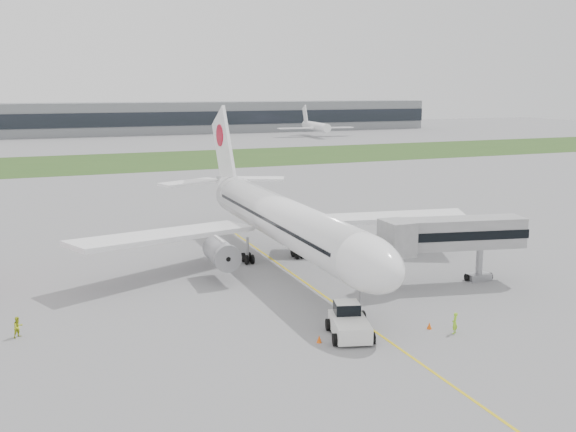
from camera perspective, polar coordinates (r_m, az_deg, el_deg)
name	(u,v)px	position (r m, az deg, el deg)	size (l,w,h in m)	color
ground	(295,276)	(70.94, 0.65, -5.33)	(600.00, 600.00, 0.00)	gray
apron_markings	(314,289)	(66.55, 2.31, -6.47)	(70.00, 70.00, 0.04)	gold
grass_strip	(133,162)	(185.76, -13.65, 4.72)	(600.00, 50.00, 0.02)	#2C4E1D
terminal_building	(94,119)	(294.14, -16.86, 8.25)	(320.00, 22.30, 14.00)	gray
airliner	(279,217)	(73.96, -0.77, -0.11)	(48.13, 53.95, 17.88)	white
pushback_tug	(349,322)	(54.37, 5.44, -9.34)	(4.47, 5.61, 2.57)	white
jet_bridge	(448,235)	(68.72, 14.00, -1.62)	(15.79, 6.21, 7.20)	#A0A0A3
safety_cone_left	(319,339)	(53.04, 2.79, -10.87)	(0.43, 0.43, 0.60)	#F4570C
safety_cone_right	(429,326)	(57.09, 12.45, -9.49)	(0.43, 0.43, 0.59)	#F4570C
ground_crew_near	(455,323)	(56.37, 14.60, -9.19)	(0.67, 0.44, 1.84)	#9CE726
ground_crew_far	(18,327)	(58.29, -22.87, -9.08)	(0.86, 0.67, 1.77)	#B6C520
distant_aircraft_right	(316,137)	(274.91, 2.49, 7.07)	(32.92, 29.05, 12.59)	white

